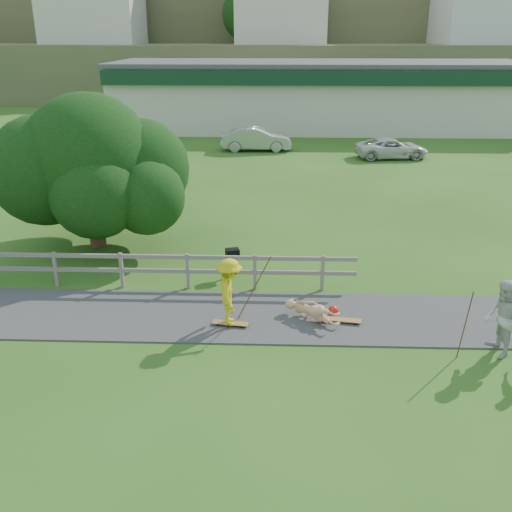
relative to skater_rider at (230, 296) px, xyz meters
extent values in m
plane|color=#2E5317|center=(0.55, -0.93, -0.89)|extent=(260.00, 260.00, 0.00)
cube|color=#3A393C|center=(0.55, 0.57, -0.87)|extent=(34.00, 3.00, 0.04)
cube|color=slate|center=(-5.45, 2.37, -0.34)|extent=(0.10, 0.10, 1.10)
cube|color=slate|center=(-3.45, 2.37, -0.34)|extent=(0.10, 0.10, 1.10)
cube|color=slate|center=(-1.45, 2.37, -0.34)|extent=(0.10, 0.10, 1.10)
cube|color=slate|center=(0.55, 2.37, -0.34)|extent=(0.10, 0.10, 1.10)
cube|color=slate|center=(2.55, 2.37, -0.34)|extent=(0.10, 0.10, 1.10)
cube|color=slate|center=(-3.95, 2.37, 0.11)|extent=(15.00, 0.08, 0.12)
cube|color=slate|center=(-3.95, 2.37, -0.34)|extent=(15.00, 0.08, 0.12)
cube|color=beige|center=(4.55, 34.07, 1.51)|extent=(32.00, 10.00, 4.80)
cube|color=#133520|center=(4.55, 28.87, 3.31)|extent=(32.00, 0.60, 1.00)
cube|color=#4D4D52|center=(4.55, 34.07, 4.06)|extent=(32.50, 10.50, 0.30)
cube|color=#575E37|center=(0.55, 54.07, 2.11)|extent=(220.00, 14.00, 6.00)
cube|color=beige|center=(0.55, 54.07, 8.61)|extent=(10.00, 9.00, 7.00)
cube|color=#575E37|center=(0.55, 67.07, 5.61)|extent=(220.00, 14.00, 13.00)
cube|color=#575E37|center=(0.55, 80.07, 9.61)|extent=(220.00, 14.00, 21.00)
imported|color=gold|center=(0.00, 0.00, 0.00)|extent=(0.79, 1.22, 1.79)
imported|color=tan|center=(2.14, 0.38, -0.60)|extent=(1.29, 1.51, 0.59)
imported|color=beige|center=(6.48, -1.13, 0.05)|extent=(0.79, 0.98, 1.89)
imported|color=#A1A3A9|center=(-0.22, 23.97, -0.15)|extent=(4.59, 1.77, 1.49)
imported|color=silver|center=(8.17, 21.84, -0.29)|extent=(4.53, 2.48, 1.20)
sphere|color=red|center=(2.74, 0.73, -0.75)|extent=(0.29, 0.29, 0.29)
cylinder|color=#503520|center=(0.60, 0.40, 0.12)|extent=(0.03, 0.03, 2.03)
cylinder|color=#503520|center=(5.56, -1.32, -0.03)|extent=(0.03, 0.03, 1.73)
camera|label=1|loc=(1.16, -13.18, 6.28)|focal=40.00mm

